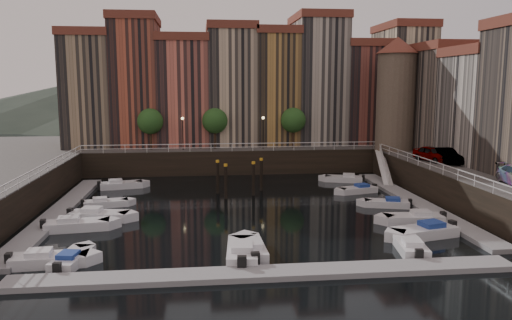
{
  "coord_description": "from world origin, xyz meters",
  "views": [
    {
      "loc": [
        -3.84,
        -44.66,
        11.15
      ],
      "look_at": [
        1.62,
        4.0,
        3.7
      ],
      "focal_mm": 35.0,
      "sensor_mm": 36.0,
      "label": 1
    }
  ],
  "objects": [
    {
      "name": "mooring_pilings",
      "position": [
        0.08,
        5.1,
        1.65
      ],
      "size": [
        4.99,
        3.79,
        3.78
      ],
      "color": "black",
      "rests_on": "ground"
    },
    {
      "name": "dock_right",
      "position": [
        16.2,
        -1.0,
        0.17
      ],
      "size": [
        2.0,
        28.0,
        0.35
      ],
      "primitive_type": "cube",
      "color": "gray",
      "rests_on": "ground"
    },
    {
      "name": "car_a",
      "position": [
        20.45,
        5.0,
        3.79
      ],
      "size": [
        3.0,
        4.97,
        1.58
      ],
      "primitive_type": "imported",
      "rotation": [
        0.0,
        0.0,
        0.26
      ],
      "color": "gray",
      "rests_on": "quay_right"
    },
    {
      "name": "boat_right_4",
      "position": [
        12.66,
        10.46,
        0.35
      ],
      "size": [
        4.59,
        2.83,
        1.03
      ],
      "rotation": [
        0.0,
        0.0,
        2.83
      ],
      "color": "silver",
      "rests_on": "ground"
    },
    {
      "name": "boat_right_2",
      "position": [
        13.18,
        -1.64,
        0.33
      ],
      "size": [
        4.33,
        2.6,
        0.97
      ],
      "rotation": [
        0.0,
        0.0,
        2.85
      ],
      "color": "silver",
      "rests_on": "ground"
    },
    {
      "name": "quay_far",
      "position": [
        0.0,
        26.0,
        1.5
      ],
      "size": [
        80.0,
        20.0,
        3.0
      ],
      "primitive_type": "cube",
      "color": "black",
      "rests_on": "ground"
    },
    {
      "name": "right_terrace",
      "position": [
        26.5,
        3.8,
        9.56
      ],
      "size": [
        9.3,
        24.3,
        14.0
      ],
      "color": "#78685A",
      "rests_on": "quay_right"
    },
    {
      "name": "boat_left_1",
      "position": [
        -13.53,
        -6.04,
        0.39
      ],
      "size": [
        5.16,
        2.4,
        1.16
      ],
      "rotation": [
        0.0,
        0.0,
        0.12
      ],
      "color": "silver",
      "rests_on": "ground"
    },
    {
      "name": "boat_left_4",
      "position": [
        -12.57,
        9.59,
        0.36
      ],
      "size": [
        4.83,
        2.62,
        1.08
      ],
      "rotation": [
        0.0,
        0.0,
        0.22
      ],
      "color": "silver",
      "rests_on": "ground"
    },
    {
      "name": "boat_right_0",
      "position": [
        12.52,
        -10.77,
        0.41
      ],
      "size": [
        5.41,
        3.05,
        1.21
      ],
      "rotation": [
        0.0,
        0.0,
        3.38
      ],
      "color": "silver",
      "rests_on": "ground"
    },
    {
      "name": "street_lamps",
      "position": [
        -1.0,
        17.2,
        5.9
      ],
      "size": [
        10.36,
        0.36,
        4.18
      ],
      "color": "black",
      "rests_on": "quay_far"
    },
    {
      "name": "boat_left_3",
      "position": [
        -12.68,
        1.35,
        0.32
      ],
      "size": [
        4.26,
        2.23,
        0.95
      ],
      "rotation": [
        0.0,
        0.0,
        0.19
      ],
      "color": "silver",
      "rests_on": "ground"
    },
    {
      "name": "ground",
      "position": [
        0.0,
        0.0,
        0.0
      ],
      "size": [
        200.0,
        200.0,
        0.0
      ],
      "primitive_type": "plane",
      "color": "black",
      "rests_on": "ground"
    },
    {
      "name": "boat_near_3",
      "position": [
        10.09,
        -13.74,
        0.36
      ],
      "size": [
        2.34,
        4.7,
        1.05
      ],
      "rotation": [
        0.0,
        0.0,
        1.41
      ],
      "color": "silver",
      "rests_on": "ground"
    },
    {
      "name": "boat_near_2",
      "position": [
        -0.68,
        -13.17,
        0.38
      ],
      "size": [
        1.95,
        5.0,
        1.14
      ],
      "rotation": [
        0.0,
        0.0,
        1.6
      ],
      "color": "silver",
      "rests_on": "ground"
    },
    {
      "name": "car_b",
      "position": [
        21.34,
        3.56,
        3.78
      ],
      "size": [
        1.75,
        4.75,
        1.55
      ],
      "primitive_type": "imported",
      "rotation": [
        0.0,
        0.0,
        -0.02
      ],
      "color": "gray",
      "rests_on": "quay_right"
    },
    {
      "name": "dock_left",
      "position": [
        -16.2,
        -1.0,
        0.17
      ],
      "size": [
        2.0,
        28.0,
        0.35
      ],
      "primitive_type": "cube",
      "color": "gray",
      "rests_on": "ground"
    },
    {
      "name": "boat_near_0",
      "position": [
        -11.99,
        -13.64,
        0.33
      ],
      "size": [
        2.2,
        4.35,
        0.98
      ],
      "rotation": [
        0.0,
        0.0,
        1.4
      ],
      "color": "silver",
      "rests_on": "ground"
    },
    {
      "name": "boat_left_2",
      "position": [
        -12.38,
        -3.36,
        0.39
      ],
      "size": [
        5.2,
        2.64,
        1.17
      ],
      "rotation": [
        0.0,
        0.0,
        -0.17
      ],
      "color": "silver",
      "rests_on": "ground"
    },
    {
      "name": "dock_near",
      "position": [
        0.0,
        -17.0,
        0.17
      ],
      "size": [
        30.0,
        2.0,
        0.35
      ],
      "primitive_type": "cube",
      "color": "gray",
      "rests_on": "ground"
    },
    {
      "name": "boat_right_1",
      "position": [
        13.3,
        -7.2,
        0.38
      ],
      "size": [
        5.03,
        2.17,
        1.14
      ],
      "rotation": [
        0.0,
        0.0,
        3.06
      ],
      "color": "silver",
      "rests_on": "ground"
    },
    {
      "name": "boat_right_3",
      "position": [
        12.36,
        4.49,
        0.33
      ],
      "size": [
        4.37,
        2.5,
        0.98
      ],
      "rotation": [
        0.0,
        0.0,
        3.4
      ],
      "color": "silver",
      "rests_on": "ground"
    },
    {
      "name": "far_terrace",
      "position": [
        3.31,
        23.5,
        10.95
      ],
      "size": [
        48.7,
        10.3,
        17.5
      ],
      "color": "#917A5C",
      "rests_on": "quay_far"
    },
    {
      "name": "mountains",
      "position": [
        1.72,
        110.0,
        7.92
      ],
      "size": [
        145.0,
        100.0,
        18.0
      ],
      "color": "#2D382D",
      "rests_on": "ground"
    },
    {
      "name": "boat_left_0",
      "position": [
        -13.39,
        -13.75,
        0.38
      ],
      "size": [
        4.92,
        2.07,
        1.12
      ],
      "rotation": [
        0.0,
        0.0,
        0.07
      ],
      "color": "silver",
      "rests_on": "ground"
    },
    {
      "name": "promenade_trees",
      "position": [
        -1.33,
        18.2,
        6.58
      ],
      "size": [
        21.2,
        3.2,
        5.2
      ],
      "color": "black",
      "rests_on": "quay_far"
    },
    {
      "name": "corner_tower",
      "position": [
        20.0,
        14.5,
        10.19
      ],
      "size": [
        5.2,
        5.2,
        13.8
      ],
      "color": "#6B5B4C",
      "rests_on": "quay_right"
    },
    {
      "name": "railings",
      "position": [
        0.0,
        4.88,
        3.79
      ],
      "size": [
        36.08,
        34.04,
        0.52
      ],
      "color": "white",
      "rests_on": "ground"
    },
    {
      "name": "gangway",
      "position": [
        17.1,
        10.0,
        1.92
      ],
      "size": [
        2.78,
        8.32,
        3.73
      ],
      "color": "white",
      "rests_on": "ground"
    },
    {
      "name": "boat_near_1",
      "position": [
        -1.29,
        -13.79,
        0.41
      ],
      "size": [
        2.33,
        5.34,
        1.21
      ],
      "rotation": [
        0.0,
        0.0,
        1.48
      ],
      "color": "silver",
      "rests_on": "ground"
    }
  ]
}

